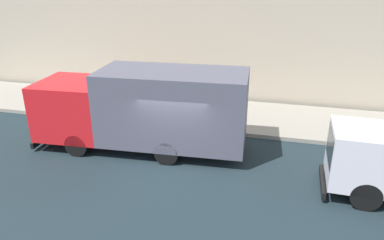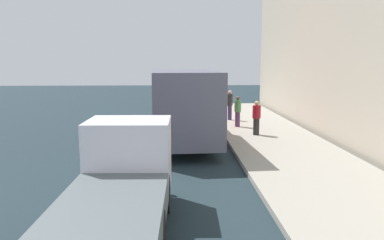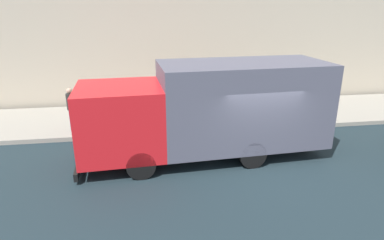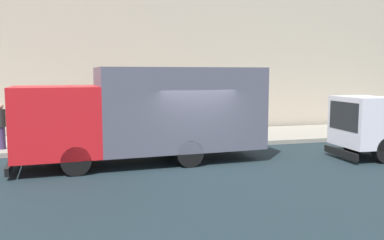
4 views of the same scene
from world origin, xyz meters
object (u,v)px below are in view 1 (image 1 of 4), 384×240
object	(u,v)px
large_utility_truck	(145,108)
pedestrian_third	(71,91)
pedestrian_standing	(113,96)
pedestrian_walking	(160,96)

from	to	relation	value
large_utility_truck	pedestrian_third	xyz separation A→B (m)	(2.90, 5.09, -0.62)
large_utility_truck	pedestrian_third	size ratio (longest dim) A/B	4.85
pedestrian_third	large_utility_truck	bearing A→B (deg)	-16.96
pedestrian_third	pedestrian_standing	bearing A→B (deg)	15.00
pedestrian_walking	pedestrian_third	distance (m)	4.50
large_utility_truck	pedestrian_third	world-z (taller)	large_utility_truck
large_utility_truck	pedestrian_standing	bearing A→B (deg)	40.11
pedestrian_walking	pedestrian_third	world-z (taller)	pedestrian_third
pedestrian_walking	pedestrian_standing	world-z (taller)	pedestrian_standing
large_utility_truck	pedestrian_walking	size ratio (longest dim) A/B	5.26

